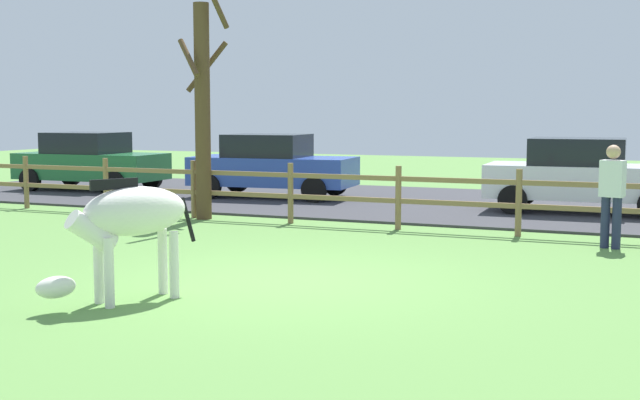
{
  "coord_description": "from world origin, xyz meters",
  "views": [
    {
      "loc": [
        4.41,
        -9.44,
        2.14
      ],
      "look_at": [
        -0.17,
        1.44,
        0.89
      ],
      "focal_mm": 46.37,
      "sensor_mm": 36.0,
      "label": 1
    }
  ],
  "objects_px": {
    "bare_tree": "(203,106)",
    "zebra": "(129,221)",
    "parked_car_white": "(582,175)",
    "visitor_near_fence": "(612,191)",
    "parked_car_green": "(90,161)",
    "parked_car_blue": "(272,165)"
  },
  "relations": [
    {
      "from": "parked_car_white",
      "to": "visitor_near_fence",
      "type": "distance_m",
      "value": 4.46
    },
    {
      "from": "parked_car_green",
      "to": "parked_car_white",
      "type": "bearing_deg",
      "value": -0.43
    },
    {
      "from": "bare_tree",
      "to": "visitor_near_fence",
      "type": "xyz_separation_m",
      "value": [
        7.81,
        -0.67,
        -1.37
      ]
    },
    {
      "from": "bare_tree",
      "to": "zebra",
      "type": "distance_m",
      "value": 7.47
    },
    {
      "from": "bare_tree",
      "to": "parked_car_blue",
      "type": "bearing_deg",
      "value": 96.3
    },
    {
      "from": "parked_car_green",
      "to": "parked_car_white",
      "type": "height_order",
      "value": "same"
    },
    {
      "from": "zebra",
      "to": "parked_car_blue",
      "type": "relative_size",
      "value": 0.42
    },
    {
      "from": "parked_car_blue",
      "to": "visitor_near_fence",
      "type": "distance_m",
      "value": 9.49
    },
    {
      "from": "parked_car_blue",
      "to": "parked_car_white",
      "type": "relative_size",
      "value": 1.02
    },
    {
      "from": "parked_car_green",
      "to": "visitor_near_fence",
      "type": "relative_size",
      "value": 2.47
    },
    {
      "from": "zebra",
      "to": "parked_car_green",
      "type": "xyz_separation_m",
      "value": [
        -8.84,
        10.5,
        -0.08
      ]
    },
    {
      "from": "bare_tree",
      "to": "parked_car_white",
      "type": "relative_size",
      "value": 1.21
    },
    {
      "from": "parked_car_white",
      "to": "parked_car_green",
      "type": "bearing_deg",
      "value": 179.57
    },
    {
      "from": "parked_car_blue",
      "to": "visitor_near_fence",
      "type": "height_order",
      "value": "visitor_near_fence"
    },
    {
      "from": "parked_car_white",
      "to": "zebra",
      "type": "bearing_deg",
      "value": -110.78
    },
    {
      "from": "zebra",
      "to": "parked_car_green",
      "type": "relative_size",
      "value": 0.43
    },
    {
      "from": "bare_tree",
      "to": "zebra",
      "type": "height_order",
      "value": "bare_tree"
    },
    {
      "from": "zebra",
      "to": "parked_car_green",
      "type": "distance_m",
      "value": 13.73
    },
    {
      "from": "parked_car_blue",
      "to": "parked_car_green",
      "type": "relative_size",
      "value": 1.02
    },
    {
      "from": "parked_car_green",
      "to": "visitor_near_fence",
      "type": "height_order",
      "value": "visitor_near_fence"
    },
    {
      "from": "parked_car_white",
      "to": "visitor_near_fence",
      "type": "xyz_separation_m",
      "value": [
        0.85,
        -4.38,
        0.06
      ]
    },
    {
      "from": "zebra",
      "to": "visitor_near_fence",
      "type": "xyz_separation_m",
      "value": [
        4.8,
        6.03,
        -0.02
      ]
    }
  ]
}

